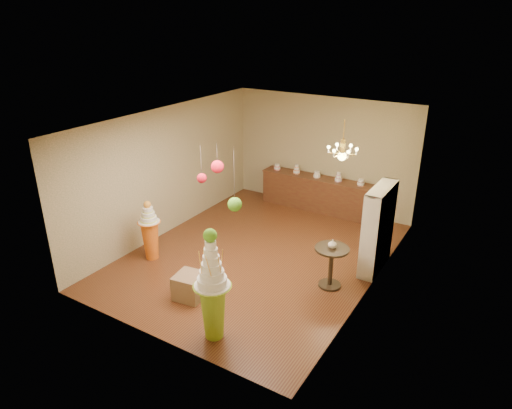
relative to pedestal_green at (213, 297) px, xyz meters
The scene contains 17 objects.
floor 2.93m from the pedestal_green, 106.20° to the left, with size 6.50×6.50×0.00m, color #522A16.
ceiling 3.60m from the pedestal_green, 106.20° to the left, with size 6.50×6.50×0.00m, color white.
wall_back 6.06m from the pedestal_green, 97.53° to the left, with size 5.00×0.04×3.00m, color tan.
wall_front 1.20m from the pedestal_green, 145.85° to the right, with size 5.00×0.04×3.00m, color tan.
wall_left 4.33m from the pedestal_green, 140.46° to the left, with size 0.04×6.50×3.00m, color tan.
wall_right 3.29m from the pedestal_green, 57.78° to the left, with size 0.04×6.50×3.00m, color tan.
pedestal_green is the anchor object (origin of this frame).
pedestal_orange 3.04m from the pedestal_green, 152.62° to the left, with size 0.47×0.47×1.33m.
burlap_riser 1.35m from the pedestal_green, 147.50° to the left, with size 0.52×0.52×0.47m, color #806245.
sideboard 5.75m from the pedestal_green, 97.90° to the left, with size 3.04×0.54×1.16m.
shelving_unit 3.84m from the pedestal_green, 66.21° to the left, with size 0.33×1.20×1.80m.
round_table 2.61m from the pedestal_green, 66.52° to the left, with size 0.86×0.86×0.84m.
vase 2.60m from the pedestal_green, 66.52° to the left, with size 0.17×0.17×0.17m, color beige.
pom_red_left 2.12m from the pedestal_green, 119.19° to the left, with size 0.22×0.22×0.54m.
pom_green_mid 1.52m from the pedestal_green, 97.99° to the left, with size 0.24×0.24×1.09m.
pom_red_right 1.94m from the pedestal_green, 133.12° to the left, with size 0.17×0.17×0.69m.
chandelier 3.99m from the pedestal_green, 80.20° to the left, with size 0.79×0.79×0.85m.
Camera 1 is at (4.56, -7.56, 4.94)m, focal length 32.00 mm.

